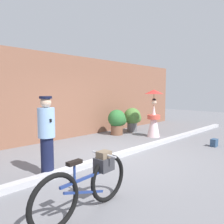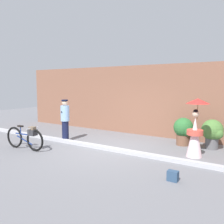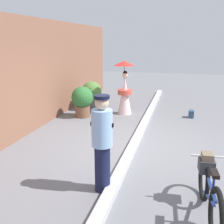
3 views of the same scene
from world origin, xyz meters
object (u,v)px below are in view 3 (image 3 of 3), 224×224
Objects in this scene: backpack_on_pavement at (191,114)px; bicycle_near_officer at (209,188)px; potted_plant_small at (83,100)px; person_officer at (102,142)px; potted_plant_by_door at (92,93)px; person_with_parasol at (125,89)px.

bicycle_near_officer is at bearing -178.89° from backpack_on_pavement.
potted_plant_small is at bearing 39.46° from bicycle_near_officer.
potted_plant_small is at bearing 103.09° from backpack_on_pavement.
bicycle_near_officer is at bearing -98.57° from person_officer.
potted_plant_small reaches higher than backpack_on_pavement.
backpack_on_pavement is (-0.19, -3.50, -0.47)m from potted_plant_by_door.
bicycle_near_officer is 7.03× the size of backpack_on_pavement.
person_officer is 1.59× the size of potted_plant_by_door.
bicycle_near_officer is 0.96× the size of person_with_parasol.
potted_plant_small is 4.11× the size of backpack_on_pavement.
backpack_on_pavement is (0.81, -3.48, -0.44)m from potted_plant_small.
person_officer is at bearing -159.14° from potted_plant_by_door.
bicycle_near_officer is 1.06× the size of person_officer.
person_officer is 5.20m from backpack_on_pavement.
bicycle_near_officer reaches higher than backpack_on_pavement.
bicycle_near_officer is 5.63m from potted_plant_small.
person_with_parasol is at bearing 24.71° from bicycle_near_officer.
person_with_parasol is 1.47m from potted_plant_small.
potted_plant_small is (4.35, 3.58, 0.14)m from bicycle_near_officer.
person_officer is 4.87m from person_with_parasol.
bicycle_near_officer is 6.45m from potted_plant_by_door.
person_officer is 0.91× the size of person_with_parasol.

